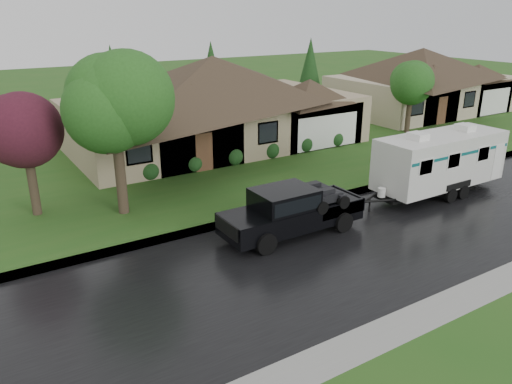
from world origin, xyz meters
The scene contains 12 objects.
ground centered at (0.00, 0.00, 0.00)m, with size 140.00×140.00×0.00m, color #27571B.
road centered at (0.00, -2.00, 0.01)m, with size 140.00×8.00×0.01m, color black.
curb centered at (0.00, 2.25, 0.07)m, with size 140.00×0.50×0.15m, color gray.
lawn centered at (0.00, 15.00, 0.07)m, with size 140.00×26.00×0.15m, color #27571B.
house_main centered at (2.29, 13.84, 3.59)m, with size 19.44×10.80×6.90m.
house_neighbor centered at (22.27, 14.34, 3.32)m, with size 15.12×9.72×6.45m.
tree_left_green centered at (-6.90, 5.51, 4.87)m, with size 4.11×4.11×6.80m.
tree_red centered at (-10.12, 7.31, 3.84)m, with size 3.22×3.22×5.32m.
tree_right_green centered at (15.19, 9.49, 3.55)m, with size 2.96×2.96×4.90m.
shrub_row centered at (2.00, 9.30, 0.65)m, with size 13.60×1.00×1.00m.
pickup_truck centered at (-1.91, 0.14, 1.05)m, with size 5.86×2.23×1.95m.
travel_trailer centered at (6.89, 0.14, 1.72)m, with size 7.22×2.54×3.24m.
Camera 1 is at (-12.70, -14.55, 8.44)m, focal length 35.00 mm.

